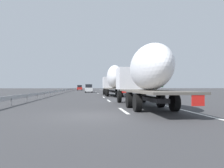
# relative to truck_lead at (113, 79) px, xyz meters

# --- Properties ---
(ground_plane) EXTENTS (260.00, 260.00, 0.00)m
(ground_plane) POSITION_rel_truck_lead_xyz_m (17.64, 3.60, -2.57)
(ground_plane) COLOR #38383A
(lane_stripe_0) EXTENTS (3.20, 0.20, 0.01)m
(lane_stripe_0) POSITION_rel_truck_lead_xyz_m (-20.36, 1.80, -2.57)
(lane_stripe_0) COLOR white
(lane_stripe_0) RESTS_ON ground_plane
(lane_stripe_1) EXTENTS (3.20, 0.20, 0.01)m
(lane_stripe_1) POSITION_rel_truck_lead_xyz_m (-11.17, 1.80, -2.57)
(lane_stripe_1) COLOR white
(lane_stripe_1) RESTS_ON ground_plane
(lane_stripe_2) EXTENTS (3.20, 0.20, 0.01)m
(lane_stripe_2) POSITION_rel_truck_lead_xyz_m (-3.97, 1.80, -2.57)
(lane_stripe_2) COLOR white
(lane_stripe_2) RESTS_ON ground_plane
(lane_stripe_3) EXTENTS (3.20, 0.20, 0.01)m
(lane_stripe_3) POSITION_rel_truck_lead_xyz_m (11.92, 1.80, -2.57)
(lane_stripe_3) COLOR white
(lane_stripe_3) RESTS_ON ground_plane
(lane_stripe_4) EXTENTS (3.20, 0.20, 0.01)m
(lane_stripe_4) POSITION_rel_truck_lead_xyz_m (13.48, 1.80, -2.57)
(lane_stripe_4) COLOR white
(lane_stripe_4) RESTS_ON ground_plane
(lane_stripe_5) EXTENTS (3.20, 0.20, 0.01)m
(lane_stripe_5) POSITION_rel_truck_lead_xyz_m (25.19, 1.80, -2.57)
(lane_stripe_5) COLOR white
(lane_stripe_5) RESTS_ON ground_plane
(edge_line_right) EXTENTS (110.00, 0.20, 0.01)m
(edge_line_right) POSITION_rel_truck_lead_xyz_m (22.64, -1.90, -2.57)
(edge_line_right) COLOR white
(edge_line_right) RESTS_ON ground_plane
(truck_lead) EXTENTS (13.47, 2.55, 4.58)m
(truck_lead) POSITION_rel_truck_lead_xyz_m (0.00, 0.00, 0.00)
(truck_lead) COLOR silver
(truck_lead) RESTS_ON ground_plane
(truck_trailing) EXTENTS (13.07, 2.55, 4.10)m
(truck_trailing) POSITION_rel_truck_lead_xyz_m (-18.31, -0.00, -0.23)
(truck_trailing) COLOR silver
(truck_trailing) RESTS_ON ground_plane
(car_yellow_coupe) EXTENTS (4.74, 1.81, 1.97)m
(car_yellow_coupe) POSITION_rel_truck_lead_xyz_m (60.50, 3.41, -1.59)
(car_yellow_coupe) COLOR gold
(car_yellow_coupe) RESTS_ON ground_plane
(car_blue_sedan) EXTENTS (4.30, 1.76, 1.88)m
(car_blue_sedan) POSITION_rel_truck_lead_xyz_m (38.01, 3.59, -1.63)
(car_blue_sedan) COLOR #28479E
(car_blue_sedan) RESTS_ON ground_plane
(car_white_van) EXTENTS (4.48, 1.80, 1.97)m
(car_white_van) POSITION_rel_truck_lead_xyz_m (19.18, 3.72, -1.59)
(car_white_van) COLOR white
(car_white_van) RESTS_ON ground_plane
(car_red_compact) EXTENTS (4.10, 1.89, 1.98)m
(car_red_compact) POSITION_rel_truck_lead_xyz_m (48.59, 7.02, -1.59)
(car_red_compact) COLOR red
(car_red_compact) RESTS_ON ground_plane
(road_sign) EXTENTS (0.10, 0.90, 2.97)m
(road_sign) POSITION_rel_truck_lead_xyz_m (20.92, -3.10, -0.51)
(road_sign) COLOR gray
(road_sign) RESTS_ON ground_plane
(tree_0) EXTENTS (3.36, 3.36, 6.74)m
(tree_0) POSITION_rel_truck_lead_xyz_m (50.28, -8.79, 1.47)
(tree_0) COLOR #472D19
(tree_0) RESTS_ON ground_plane
(tree_1) EXTENTS (2.75, 2.75, 5.37)m
(tree_1) POSITION_rel_truck_lead_xyz_m (8.62, -9.29, 0.76)
(tree_1) COLOR #472D19
(tree_1) RESTS_ON ground_plane
(tree_2) EXTENTS (3.39, 3.39, 6.08)m
(tree_2) POSITION_rel_truck_lead_xyz_m (37.11, -7.30, 1.39)
(tree_2) COLOR #472D19
(tree_2) RESTS_ON ground_plane
(tree_3) EXTENTS (3.66, 3.66, 5.18)m
(tree_3) POSITION_rel_truck_lead_xyz_m (33.31, -7.95, 0.68)
(tree_3) COLOR #472D19
(tree_3) RESTS_ON ground_plane
(tree_4) EXTENTS (2.71, 2.71, 6.60)m
(tree_4) POSITION_rel_truck_lead_xyz_m (6.87, -9.00, 1.38)
(tree_4) COLOR #472D19
(tree_4) RESTS_ON ground_plane
(guardrail_median) EXTENTS (94.00, 0.10, 0.76)m
(guardrail_median) POSITION_rel_truck_lead_xyz_m (20.64, 9.60, -1.99)
(guardrail_median) COLOR #9EA0A5
(guardrail_median) RESTS_ON ground_plane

